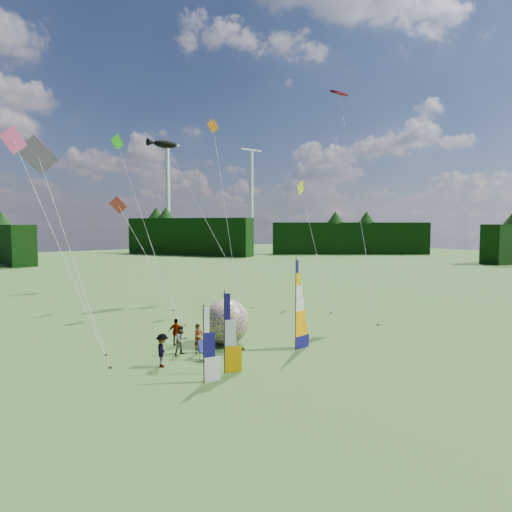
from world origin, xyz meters
TOP-DOWN VIEW (x-y plane):
  - ground at (0.00, 0.00)m, footprint 220.00×220.00m
  - treeline_ring at (0.00, 0.00)m, footprint 210.00×210.00m
  - turbine_left at (70.00, 95.00)m, footprint 8.00×1.20m
  - turbine_right at (45.00, 102.00)m, footprint 8.00×1.20m
  - feather_banner_main at (0.60, 2.31)m, footprint 1.42×0.26m
  - side_banner_left at (-4.98, 1.52)m, footprint 1.04×0.54m
  - side_banner_far at (-6.53, 0.96)m, footprint 1.03×0.33m
  - bol_inflatable at (-1.77, 5.94)m, footprint 3.41×3.41m
  - spectator_a at (-4.13, 5.36)m, footprint 0.67×0.50m
  - spectator_b at (-5.08, 5.62)m, footprint 0.84×0.46m
  - spectator_c at (-6.91, 4.35)m, footprint 0.94×1.17m
  - spectator_d at (-4.33, 7.58)m, footprint 0.99×0.91m
  - camp_chair at (-4.57, 3.89)m, footprint 0.69×0.69m
  - kite_whale at (6.10, 20.77)m, footprint 10.68×16.46m
  - kite_rainbow_delta at (-9.27, 11.55)m, footprint 8.75×12.20m
  - kite_parafoil at (11.70, 6.95)m, footprint 8.27×11.38m
  - small_kite_red at (-1.78, 16.55)m, footprint 8.08×12.04m
  - small_kite_orange at (6.59, 17.97)m, footprint 4.06×8.73m
  - small_kite_yellow at (12.16, 12.00)m, footprint 9.35×11.34m
  - small_kite_pink at (-10.48, 9.29)m, footprint 8.37×10.94m
  - small_kite_green at (0.67, 22.86)m, footprint 6.41×13.42m

SIDE VIEW (x-z plane):
  - ground at x=0.00m, z-range 0.00..0.00m
  - camp_chair at x=-4.57m, z-range 0.00..1.09m
  - spectator_d at x=-4.33m, z-range 0.00..1.63m
  - spectator_b at x=-5.08m, z-range 0.00..1.67m
  - spectator_a at x=-4.13m, z-range 0.00..1.68m
  - spectator_c at x=-6.91m, z-range 0.00..1.73m
  - bol_inflatable at x=-1.77m, z-range 0.00..2.79m
  - side_banner_far at x=-6.53m, z-range 0.00..3.53m
  - side_banner_left at x=-4.98m, z-range 0.00..3.98m
  - feather_banner_main at x=0.60m, z-range 0.00..5.28m
  - treeline_ring at x=0.00m, z-range 0.00..8.00m
  - small_kite_red at x=-1.78m, z-range 0.00..10.21m
  - small_kite_yellow at x=12.16m, z-range 0.00..12.12m
  - small_kite_pink at x=-10.48m, z-range 0.00..13.49m
  - kite_rainbow_delta at x=-9.27m, z-range 0.00..13.83m
  - small_kite_green at x=0.67m, z-range 0.00..16.82m
  - kite_whale at x=6.10m, z-range 0.00..17.30m
  - small_kite_orange at x=6.59m, z-range 0.00..18.00m
  - kite_parafoil at x=11.70m, z-range 0.00..20.47m
  - turbine_left at x=70.00m, z-range 0.00..30.00m
  - turbine_right at x=45.00m, z-range 0.00..30.00m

